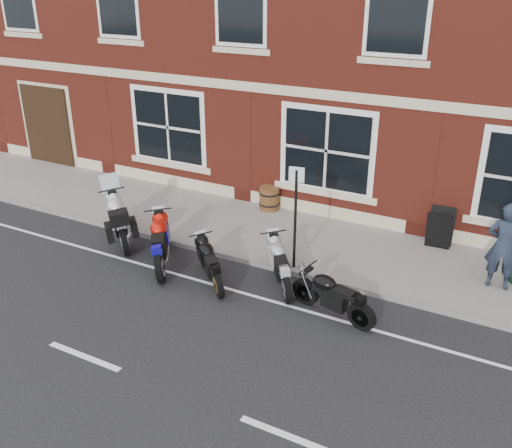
{
  "coord_description": "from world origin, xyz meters",
  "views": [
    {
      "loc": [
        6.55,
        -8.81,
        6.3
      ],
      "look_at": [
        0.99,
        1.6,
        0.95
      ],
      "focal_mm": 40.0,
      "sensor_mm": 36.0,
      "label": 1
    }
  ],
  "objects_px": {
    "a_board_sign": "(440,228)",
    "moto_naked_black": "(332,293)",
    "moto_touring_silver": "(121,216)",
    "moto_sport_black": "(211,261)",
    "pedestrian_left": "(504,246)",
    "barrel_planter": "(269,198)",
    "parking_sign": "(295,211)",
    "moto_sport_silver": "(282,262)",
    "moto_sport_red": "(163,241)"
  },
  "relations": [
    {
      "from": "moto_sport_silver",
      "to": "a_board_sign",
      "type": "height_order",
      "value": "a_board_sign"
    },
    {
      "from": "moto_touring_silver",
      "to": "moto_sport_black",
      "type": "distance_m",
      "value": 3.19
    },
    {
      "from": "pedestrian_left",
      "to": "moto_sport_black",
      "type": "bearing_deg",
      "value": 21.13
    },
    {
      "from": "pedestrian_left",
      "to": "barrel_planter",
      "type": "relative_size",
      "value": 2.94
    },
    {
      "from": "moto_touring_silver",
      "to": "a_board_sign",
      "type": "relative_size",
      "value": 1.86
    },
    {
      "from": "a_board_sign",
      "to": "pedestrian_left",
      "type": "bearing_deg",
      "value": -45.57
    },
    {
      "from": "pedestrian_left",
      "to": "moto_touring_silver",
      "type": "bearing_deg",
      "value": 8.58
    },
    {
      "from": "moto_naked_black",
      "to": "barrel_planter",
      "type": "bearing_deg",
      "value": 54.79
    },
    {
      "from": "moto_touring_silver",
      "to": "moto_sport_silver",
      "type": "relative_size",
      "value": 1.04
    },
    {
      "from": "parking_sign",
      "to": "moto_touring_silver",
      "type": "bearing_deg",
      "value": 176.29
    },
    {
      "from": "moto_touring_silver",
      "to": "parking_sign",
      "type": "relative_size",
      "value": 0.76
    },
    {
      "from": "moto_sport_black",
      "to": "moto_sport_red",
      "type": "bearing_deg",
      "value": 127.61
    },
    {
      "from": "moto_touring_silver",
      "to": "pedestrian_left",
      "type": "height_order",
      "value": "pedestrian_left"
    },
    {
      "from": "moto_naked_black",
      "to": "parking_sign",
      "type": "height_order",
      "value": "parking_sign"
    },
    {
      "from": "moto_touring_silver",
      "to": "moto_naked_black",
      "type": "distance_m",
      "value": 5.95
    },
    {
      "from": "moto_sport_silver",
      "to": "a_board_sign",
      "type": "xyz_separation_m",
      "value": [
        2.64,
        3.18,
        0.08
      ]
    },
    {
      "from": "pedestrian_left",
      "to": "a_board_sign",
      "type": "bearing_deg",
      "value": -44.46
    },
    {
      "from": "barrel_planter",
      "to": "moto_sport_red",
      "type": "bearing_deg",
      "value": -101.8
    },
    {
      "from": "moto_sport_black",
      "to": "moto_naked_black",
      "type": "bearing_deg",
      "value": -46.68
    },
    {
      "from": "a_board_sign",
      "to": "parking_sign",
      "type": "bearing_deg",
      "value": -139.64
    },
    {
      "from": "moto_touring_silver",
      "to": "parking_sign",
      "type": "distance_m",
      "value": 4.63
    },
    {
      "from": "parking_sign",
      "to": "moto_naked_black",
      "type": "bearing_deg",
      "value": -51.98
    },
    {
      "from": "moto_sport_black",
      "to": "a_board_sign",
      "type": "bearing_deg",
      "value": -2.95
    },
    {
      "from": "moto_touring_silver",
      "to": "parking_sign",
      "type": "xyz_separation_m",
      "value": [
        4.52,
        0.5,
        0.86
      ]
    },
    {
      "from": "moto_touring_silver",
      "to": "moto_naked_black",
      "type": "height_order",
      "value": "moto_touring_silver"
    },
    {
      "from": "moto_sport_red",
      "to": "parking_sign",
      "type": "height_order",
      "value": "parking_sign"
    },
    {
      "from": "moto_sport_black",
      "to": "barrel_planter",
      "type": "relative_size",
      "value": 2.23
    },
    {
      "from": "moto_sport_black",
      "to": "a_board_sign",
      "type": "distance_m",
      "value": 5.55
    },
    {
      "from": "moto_sport_red",
      "to": "pedestrian_left",
      "type": "distance_m",
      "value": 7.33
    },
    {
      "from": "parking_sign",
      "to": "a_board_sign",
      "type": "bearing_deg",
      "value": 34.29
    },
    {
      "from": "moto_naked_black",
      "to": "parking_sign",
      "type": "distance_m",
      "value": 2.11
    },
    {
      "from": "moto_sport_silver",
      "to": "pedestrian_left",
      "type": "distance_m",
      "value": 4.57
    },
    {
      "from": "moto_sport_black",
      "to": "moto_naked_black",
      "type": "height_order",
      "value": "moto_naked_black"
    },
    {
      "from": "moto_sport_red",
      "to": "pedestrian_left",
      "type": "xyz_separation_m",
      "value": [
        6.94,
        2.31,
        0.48
      ]
    },
    {
      "from": "barrel_planter",
      "to": "moto_sport_silver",
      "type": "bearing_deg",
      "value": -59.14
    },
    {
      "from": "a_board_sign",
      "to": "barrel_planter",
      "type": "distance_m",
      "value": 4.66
    },
    {
      "from": "moto_sport_silver",
      "to": "barrel_planter",
      "type": "bearing_deg",
      "value": 85.03
    },
    {
      "from": "moto_sport_red",
      "to": "a_board_sign",
      "type": "distance_m",
      "value": 6.55
    },
    {
      "from": "moto_sport_black",
      "to": "moto_sport_silver",
      "type": "bearing_deg",
      "value": -22.53
    },
    {
      "from": "moto_sport_red",
      "to": "moto_sport_silver",
      "type": "xyz_separation_m",
      "value": [
        2.8,
        0.46,
        -0.06
      ]
    },
    {
      "from": "a_board_sign",
      "to": "moto_naked_black",
      "type": "bearing_deg",
      "value": -112.06
    },
    {
      "from": "moto_naked_black",
      "to": "pedestrian_left",
      "type": "relative_size",
      "value": 1.0
    },
    {
      "from": "moto_touring_silver",
      "to": "moto_naked_black",
      "type": "bearing_deg",
      "value": -53.81
    },
    {
      "from": "moto_sport_red",
      "to": "barrel_planter",
      "type": "bearing_deg",
      "value": 44.76
    },
    {
      "from": "moto_sport_silver",
      "to": "a_board_sign",
      "type": "bearing_deg",
      "value": 14.41
    },
    {
      "from": "moto_touring_silver",
      "to": "a_board_sign",
      "type": "height_order",
      "value": "moto_touring_silver"
    },
    {
      "from": "moto_sport_black",
      "to": "pedestrian_left",
      "type": "xyz_separation_m",
      "value": [
        5.54,
        2.46,
        0.58
      ]
    },
    {
      "from": "a_board_sign",
      "to": "barrel_planter",
      "type": "bearing_deg",
      "value": 173.87
    },
    {
      "from": "pedestrian_left",
      "to": "a_board_sign",
      "type": "xyz_separation_m",
      "value": [
        -1.49,
        1.33,
        -0.47
      ]
    },
    {
      "from": "moto_sport_black",
      "to": "parking_sign",
      "type": "xyz_separation_m",
      "value": [
        1.41,
        1.22,
        1.0
      ]
    }
  ]
}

